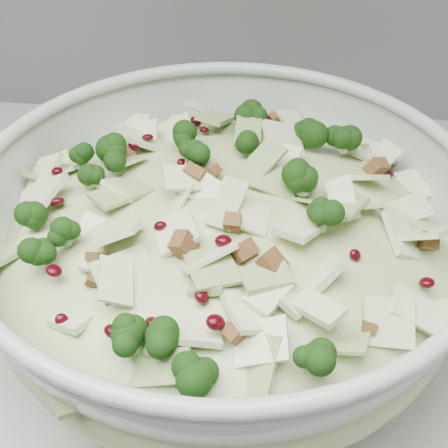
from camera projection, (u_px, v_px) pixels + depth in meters
name	position (u px, v px, depth m)	size (l,w,h in m)	color
mixing_bowl	(225.00, 255.00, 0.50)	(0.45, 0.45, 0.16)	#A8B9AC
salad	(225.00, 231.00, 0.49)	(0.39, 0.39, 0.16)	#B5BF82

